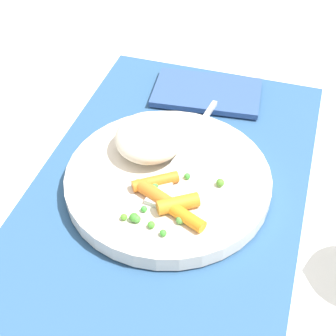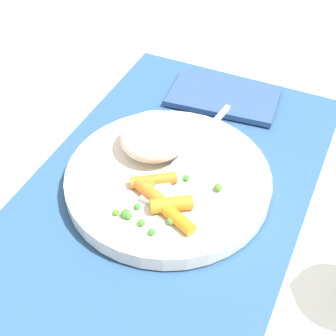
# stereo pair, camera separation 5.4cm
# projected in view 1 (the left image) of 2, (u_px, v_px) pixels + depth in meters

# --- Properties ---
(ground_plane) EXTENTS (2.40, 2.40, 0.00)m
(ground_plane) POSITION_uv_depth(u_px,v_px,m) (168.00, 190.00, 0.59)
(ground_plane) COLOR white
(placemat) EXTENTS (0.51, 0.31, 0.01)m
(placemat) POSITION_uv_depth(u_px,v_px,m) (168.00, 188.00, 0.59)
(placemat) COLOR #2D5684
(placemat) RESTS_ON ground_plane
(plate) EXTENTS (0.24, 0.24, 0.02)m
(plate) POSITION_uv_depth(u_px,v_px,m) (168.00, 180.00, 0.58)
(plate) COLOR silver
(plate) RESTS_ON placemat
(rice_mound) EXTENTS (0.08, 0.08, 0.04)m
(rice_mound) POSITION_uv_depth(u_px,v_px,m) (150.00, 137.00, 0.59)
(rice_mound) COLOR beige
(rice_mound) RESTS_ON plate
(carrot_portion) EXTENTS (0.07, 0.09, 0.02)m
(carrot_portion) POSITION_uv_depth(u_px,v_px,m) (169.00, 199.00, 0.54)
(carrot_portion) COLOR orange
(carrot_portion) RESTS_ON plate
(pea_scatter) EXTENTS (0.09, 0.10, 0.01)m
(pea_scatter) POSITION_uv_depth(u_px,v_px,m) (157.00, 200.00, 0.54)
(pea_scatter) COLOR green
(pea_scatter) RESTS_ON plate
(fork) EXTENTS (0.20, 0.04, 0.01)m
(fork) POSITION_uv_depth(u_px,v_px,m) (177.00, 159.00, 0.59)
(fork) COLOR silver
(fork) RESTS_ON plate
(napkin) EXTENTS (0.10, 0.16, 0.01)m
(napkin) POSITION_uv_depth(u_px,v_px,m) (205.00, 92.00, 0.71)
(napkin) COLOR #33518C
(napkin) RESTS_ON placemat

